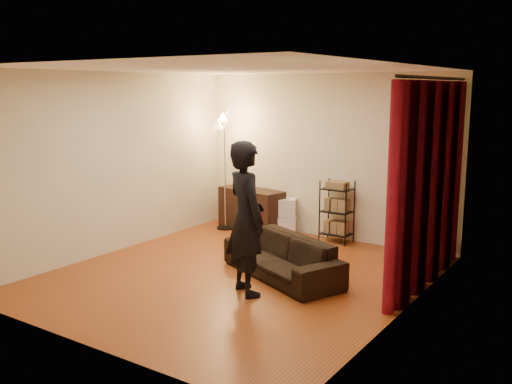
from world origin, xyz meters
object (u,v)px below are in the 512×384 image
Objects in this scene: floor_lamp at (225,171)px; wire_shelf at (337,212)px; storage_boxes at (285,216)px; person at (246,218)px; sofa at (282,257)px; media_cabinet at (251,209)px.

wire_shelf is at bearing 7.97° from floor_lamp.
person is at bearing -68.22° from storage_boxes.
floor_lamp reaches higher than wire_shelf.
wire_shelf is at bearing 119.02° from sofa.
person reaches higher than storage_boxes.
sofa is 2.88m from floor_lamp.
person is at bearing -111.90° from wire_shelf.
wire_shelf is 2.11m from floor_lamp.
wire_shelf reaches higher than sofa.
storage_boxes is at bearing 153.57° from wire_shelf.
floor_lamp is (-2.20, 1.69, 0.77)m from sofa.
media_cabinet reaches higher than sofa.
media_cabinet is (-1.75, 2.67, -0.57)m from person.
storage_boxes is 0.60× the size of wire_shelf.
storage_boxes is at bearing 18.19° from media_cabinet.
sofa is 0.99× the size of person.
media_cabinet is 0.59× the size of floor_lamp.
sofa is 2.64m from media_cabinet.
media_cabinet is at bearing -172.50° from storage_boxes.
media_cabinet reaches higher than storage_boxes.
media_cabinet is 1.22× the size of wire_shelf.
wire_shelf is at bearing 12.45° from media_cabinet.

